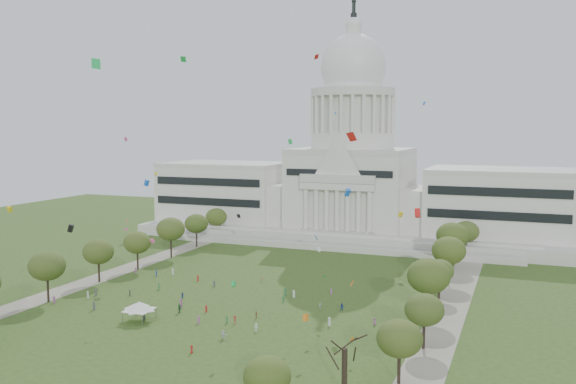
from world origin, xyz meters
The scene contains 33 objects.
ground centered at (0.00, 0.00, 0.00)m, with size 400.00×400.00×0.00m, color #324B1B.
capitol centered at (0.00, 113.59, 22.30)m, with size 160.00×64.50×91.30m.
path_left centered at (-48.00, 30.00, 0.02)m, with size 8.00×160.00×0.04m, color gray.
path_right centered at (48.00, 30.00, 0.02)m, with size 8.00×160.00×0.04m, color gray.
row_tree_r_0 centered at (44.94, -19.59, 7.75)m, with size 7.67×7.67×10.91m.
row_tree_l_1 centered at (-44.07, -2.96, 8.95)m, with size 8.86×8.86×12.59m.
row_tree_r_1 centered at (46.22, -1.75, 7.66)m, with size 7.58×7.58×10.78m.
row_tree_l_2 centered at (-45.04, 17.30, 8.51)m, with size 8.42×8.42×11.97m.
row_tree_r_2 centered at (44.17, 17.44, 9.66)m, with size 9.55×9.55×13.58m.
row_tree_l_3 centered at (-44.09, 33.92, 8.21)m, with size 8.12×8.12×11.55m.
row_tree_r_3 centered at (44.40, 34.48, 7.08)m, with size 7.01×7.01×9.98m.
row_tree_l_4 centered at (-44.08, 52.42, 9.39)m, with size 9.29×9.29×13.21m.
row_tree_r_4 centered at (44.76, 50.04, 9.29)m, with size 9.19×9.19×13.06m.
row_tree_l_5 centered at (-45.22, 71.01, 8.42)m, with size 8.33×8.33×11.85m.
row_tree_r_5 centered at (43.49, 70.19, 9.93)m, with size 9.82×9.82×13.96m.
row_tree_l_6 centered at (-46.87, 89.14, 8.27)m, with size 8.19×8.19×11.64m.
row_tree_r_6 centered at (45.96, 88.13, 8.51)m, with size 8.42×8.42×11.97m.
near_tree_1 centered at (30.00, -40.00, 7.00)m, with size 6.93×6.93×9.86m.
big_bare_tree centered at (38.00, -28.00, 8.67)m, with size 6.00×5.00×12.80m.
event_tent centered at (-14.81, -7.10, 3.38)m, with size 8.22×8.22×4.36m.
person_0 centered at (34.13, 8.78, 0.77)m, with size 0.76×0.49×1.55m, color #994C8C.
person_2 centered at (24.75, 16.10, 0.89)m, with size 0.87×0.54×1.79m, color navy.
person_3 centered at (5.72, -1.43, 0.87)m, with size 1.12×0.58×1.74m, color #B21E1E.
person_4 centered at (8.50, 3.78, 0.83)m, with size 0.97×0.53×1.66m, color olive.
person_5 centered at (-9.59, 1.03, 1.03)m, with size 1.90×0.75×2.05m, color #33723F.
person_6 centered at (5.88, -20.04, 0.79)m, with size 0.77×0.50×1.58m, color #B21E1E.
person_7 centered at (-13.31, -7.50, 0.87)m, with size 0.64×0.46×1.74m, color #26262B.
person_8 centered at (-15.10, 11.47, 0.78)m, with size 0.76×0.47×1.56m, color navy.
person_9 centered at (12.06, -4.16, 0.82)m, with size 1.06×0.55×1.64m, color silver.
person_10 centered at (19.59, 15.51, 0.78)m, with size 0.92×0.50×1.56m, color silver.
person_11 centered at (7.89, -10.97, 0.92)m, with size 1.71×0.67×1.84m, color silver.
distant_crowd centered at (-14.20, 13.97, 0.87)m, with size 67.79×39.28×1.93m.
kite_swarm centered at (3.39, 11.69, 27.12)m, with size 87.71×99.00×65.16m.
Camera 1 is at (63.13, -116.69, 42.13)m, focal length 38.00 mm.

